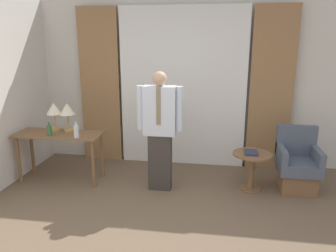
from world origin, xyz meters
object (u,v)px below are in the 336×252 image
object	(u,v)px
side_table	(252,165)
person	(160,127)
armchair	(297,166)
desk	(60,141)
table_lamp_left	(54,110)
book	(251,152)
bottle_by_lamp	(49,130)
table_lamp_right	(67,111)
bottle_near_edge	(76,131)

from	to	relation	value
side_table	person	bearing A→B (deg)	-172.81
armchair	side_table	world-z (taller)	armchair
desk	table_lamp_left	bearing A→B (deg)	133.44
person	book	distance (m)	1.30
armchair	desk	bearing A→B (deg)	-176.83
table_lamp_left	bottle_by_lamp	world-z (taller)	table_lamp_left
table_lamp_right	side_table	distance (m)	2.77
side_table	bottle_by_lamp	bearing A→B (deg)	-175.96
table_lamp_right	side_table	xyz separation A→B (m)	(2.69, -0.04, -0.68)
table_lamp_left	bottle_near_edge	world-z (taller)	table_lamp_left
desk	bottle_near_edge	xyz separation A→B (m)	(0.35, -0.17, 0.21)
table_lamp_left	armchair	distance (m)	3.61
desk	book	xyz separation A→B (m)	(2.77, 0.06, -0.06)
desk	person	size ratio (longest dim) A/B	0.76
bottle_by_lamp	table_lamp_right	bearing A→B (deg)	53.92
desk	table_lamp_right	xyz separation A→B (m)	(0.11, 0.11, 0.43)
bottle_by_lamp	book	xyz separation A→B (m)	(2.85, 0.19, -0.25)
desk	table_lamp_left	xyz separation A→B (m)	(-0.11, 0.11, 0.43)
table_lamp_right	side_table	bearing A→B (deg)	-0.88
table_lamp_left	book	xyz separation A→B (m)	(2.88, -0.05, -0.49)
side_table	bottle_near_edge	bearing A→B (deg)	-174.32
table_lamp_left	book	size ratio (longest dim) A/B	1.86
person	side_table	world-z (taller)	person
bottle_near_edge	armchair	world-z (taller)	bottle_near_edge
desk	table_lamp_right	distance (m)	0.46
bottle_near_edge	bottle_by_lamp	size ratio (longest dim) A/B	1.18
side_table	book	size ratio (longest dim) A/B	2.36
table_lamp_left	table_lamp_right	bearing A→B (deg)	0.00
table_lamp_right	bottle_by_lamp	size ratio (longest dim) A/B	2.26
table_lamp_left	table_lamp_right	xyz separation A→B (m)	(0.21, 0.00, 0.00)
bottle_near_edge	side_table	world-z (taller)	bottle_near_edge
table_lamp_right	bottle_by_lamp	distance (m)	0.38
bottle_by_lamp	person	size ratio (longest dim) A/B	0.11
bottle_by_lamp	armchair	distance (m)	3.55
bottle_near_edge	person	bearing A→B (deg)	4.05
bottle_by_lamp	table_lamp_left	bearing A→B (deg)	97.61
desk	person	bearing A→B (deg)	-3.39
bottle_by_lamp	book	size ratio (longest dim) A/B	0.82
person	side_table	distance (m)	1.39
person	bottle_near_edge	bearing A→B (deg)	-175.95
table_lamp_left	person	bearing A→B (deg)	-7.05
armchair	side_table	size ratio (longest dim) A/B	1.62
side_table	book	xyz separation A→B (m)	(-0.02, -0.01, 0.19)
desk	bottle_near_edge	world-z (taller)	bottle_near_edge
desk	bottle_by_lamp	size ratio (longest dim) A/B	6.71
bottle_near_edge	book	size ratio (longest dim) A/B	0.97
bottle_near_edge	side_table	bearing A→B (deg)	5.68
bottle_by_lamp	side_table	distance (m)	2.91
armchair	side_table	bearing A→B (deg)	-169.27
table_lamp_right	bottle_near_edge	size ratio (longest dim) A/B	1.91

